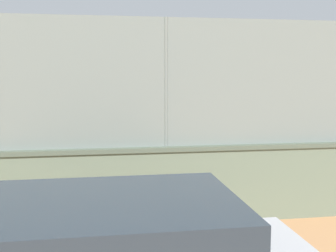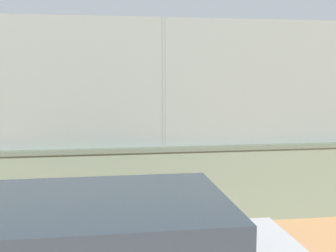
{
  "view_description": "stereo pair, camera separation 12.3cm",
  "coord_description": "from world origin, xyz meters",
  "views": [
    {
      "loc": [
        5.66,
        19.29,
        2.6
      ],
      "look_at": [
        4.01,
        8.33,
        1.26
      ],
      "focal_mm": 44.26,
      "sensor_mm": 36.0,
      "label": 1
    },
    {
      "loc": [
        5.54,
        19.3,
        2.6
      ],
      "look_at": [
        4.01,
        8.33,
        1.26
      ],
      "focal_mm": 44.26,
      "sensor_mm": 36.0,
      "label": 2
    }
  ],
  "objects": [
    {
      "name": "fence_panel_on_wall",
      "position": [
        2.99,
        12.25,
        2.49
      ],
      "size": [
        29.7,
        0.34,
        2.2
      ],
      "color": "gray",
      "rests_on": "perimeter_wall"
    },
    {
      "name": "player_baseline_waiting",
      "position": [
        5.2,
        2.9,
        0.95
      ],
      "size": [
        0.99,
        0.83,
        1.6
      ],
      "color": "black",
      "rests_on": "ground_plane"
    },
    {
      "name": "player_at_service_line",
      "position": [
        3.52,
        5.72,
        0.86
      ],
      "size": [
        0.9,
        0.7,
        1.48
      ],
      "color": "#B2B2B2",
      "rests_on": "ground_plane"
    },
    {
      "name": "sports_ball",
      "position": [
        6.08,
        4.15,
        0.11
      ],
      "size": [
        0.22,
        0.22,
        0.22
      ],
      "primitive_type": "sphere",
      "color": "yellow",
      "rests_on": "ground_plane"
    },
    {
      "name": "ground_plane",
      "position": [
        0.0,
        0.0,
        0.0
      ],
      "size": [
        260.0,
        260.0,
        0.0
      ],
      "primitive_type": "plane",
      "color": "tan"
    },
    {
      "name": "perimeter_wall",
      "position": [
        2.99,
        12.25,
        0.7
      ],
      "size": [
        30.24,
        0.61,
        1.39
      ],
      "color": "slate",
      "rests_on": "ground_plane"
    },
    {
      "name": "player_crossing_court",
      "position": [
        4.62,
        10.18,
        1.03
      ],
      "size": [
        0.77,
        1.19,
        1.73
      ],
      "color": "navy",
      "rests_on": "ground_plane"
    }
  ]
}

